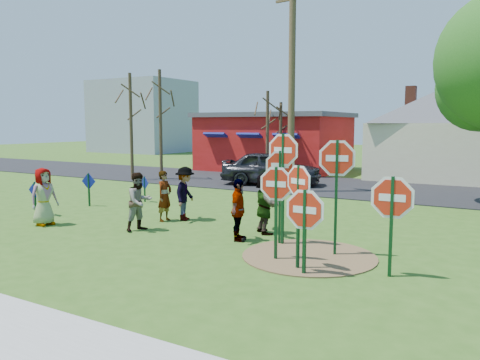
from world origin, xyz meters
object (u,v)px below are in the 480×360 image
object	(u,v)px
person_a	(44,197)
person_b	(165,196)
stop_sign_b	(283,160)
stop_sign_a	(276,192)
stop_sign_c	(299,193)
suv	(271,168)
stop_sign_d	(337,168)
utility_pole	(292,79)

from	to	relation	value
person_a	person_b	bearing A→B (deg)	-43.67
stop_sign_b	stop_sign_a	bearing A→B (deg)	-69.13
stop_sign_c	person_a	xyz separation A→B (m)	(-8.63, 0.21, -0.78)
stop_sign_b	suv	world-z (taller)	stop_sign_b
stop_sign_d	suv	xyz separation A→B (m)	(-7.03, 10.90, -1.20)
stop_sign_c	suv	xyz separation A→B (m)	(-6.67, 12.35, -0.78)
suv	utility_pole	xyz separation A→B (m)	(1.84, -1.75, 4.29)
stop_sign_d	person_b	world-z (taller)	stop_sign_d
suv	person_a	bearing A→B (deg)	155.07
stop_sign_c	stop_sign_d	size ratio (longest dim) A/B	0.82
stop_sign_a	person_a	xyz separation A→B (m)	(-7.91, -0.19, -0.69)
person_a	utility_pole	xyz separation A→B (m)	(3.81, 10.39, 4.29)
suv	utility_pole	world-z (taller)	utility_pole
person_a	suv	distance (m)	12.29
stop_sign_d	suv	size ratio (longest dim) A/B	0.58
stop_sign_a	suv	distance (m)	13.36
person_a	stop_sign_b	bearing A→B (deg)	-71.66
stop_sign_a	utility_pole	xyz separation A→B (m)	(-4.11, 10.20, 3.60)
stop_sign_b	suv	bearing A→B (deg)	119.90
suv	utility_pole	bearing A→B (deg)	-149.24
stop_sign_a	stop_sign_d	bearing A→B (deg)	37.86
stop_sign_c	stop_sign_d	distance (m)	1.55
person_a	person_b	size ratio (longest dim) A/B	1.09
stop_sign_a	utility_pole	bearing A→B (deg)	105.64
stop_sign_b	person_a	xyz separation A→B (m)	(-7.47, -1.52, -1.32)
suv	stop_sign_c	bearing A→B (deg)	-167.36
utility_pole	stop_sign_c	bearing A→B (deg)	-65.51
stop_sign_c	utility_pole	world-z (taller)	utility_pole
stop_sign_b	stop_sign_d	xyz separation A→B (m)	(1.52, -0.29, -0.11)
stop_sign_b	person_b	size ratio (longest dim) A/B	1.86
stop_sign_c	stop_sign_b	bearing A→B (deg)	146.70
person_a	utility_pole	distance (m)	11.86
stop_sign_d	utility_pole	bearing A→B (deg)	105.93
person_a	stop_sign_c	bearing A→B (deg)	-84.61
stop_sign_a	suv	xyz separation A→B (m)	(-5.95, 11.95, -0.68)
stop_sign_b	suv	size ratio (longest dim) A/B	0.60
stop_sign_a	stop_sign_b	xyz separation A→B (m)	(-0.44, 1.34, 0.63)
person_a	person_b	world-z (taller)	person_a
stop_sign_d	utility_pole	size ratio (longest dim) A/B	0.30
stop_sign_a	stop_sign_c	bearing A→B (deg)	-35.35
stop_sign_c	stop_sign_d	bearing A→B (deg)	98.95
stop_sign_b	person_a	world-z (taller)	stop_sign_b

